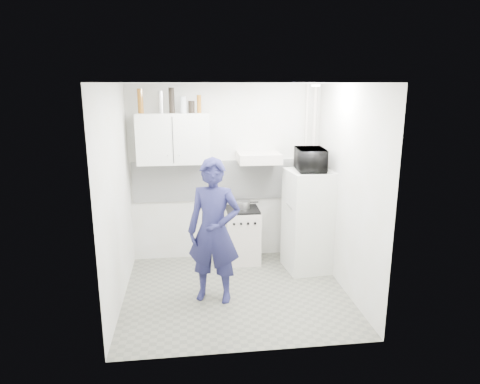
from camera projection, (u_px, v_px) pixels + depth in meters
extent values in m
plane|color=#54554B|center=(236.00, 293.00, 5.46)|extent=(2.80, 2.80, 0.00)
plane|color=white|center=(235.00, 83.00, 4.82)|extent=(2.80, 2.80, 0.00)
plane|color=beige|center=(226.00, 173.00, 6.35)|extent=(2.80, 0.00, 2.80)
plane|color=beige|center=(116.00, 198.00, 4.97)|extent=(0.00, 2.60, 2.60)
plane|color=beige|center=(347.00, 191.00, 5.31)|extent=(0.00, 2.60, 2.60)
imported|color=#1D1D48|center=(214.00, 231.00, 5.10)|extent=(0.74, 0.60, 1.76)
cube|color=beige|center=(242.00, 236.00, 6.35)|extent=(0.49, 0.49, 0.79)
cube|color=silver|center=(308.00, 221.00, 6.01)|extent=(0.66, 0.66, 1.44)
cube|color=black|center=(242.00, 210.00, 6.25)|extent=(0.47, 0.47, 0.03)
cylinder|color=silver|center=(244.00, 205.00, 6.26)|extent=(0.19, 0.19, 0.10)
imported|color=black|center=(311.00, 160.00, 5.80)|extent=(0.57, 0.41, 0.30)
cylinder|color=brown|center=(140.00, 101.00, 5.78)|extent=(0.08, 0.08, 0.33)
cylinder|color=silver|center=(161.00, 102.00, 5.81)|extent=(0.07, 0.07, 0.30)
cylinder|color=black|center=(172.00, 100.00, 5.82)|extent=(0.08, 0.08, 0.34)
cylinder|color=#B2B7BC|center=(183.00, 105.00, 5.86)|extent=(0.09, 0.09, 0.22)
cylinder|color=black|center=(191.00, 107.00, 5.88)|extent=(0.09, 0.09, 0.17)
cylinder|color=brown|center=(199.00, 104.00, 5.88)|extent=(0.06, 0.06, 0.24)
cube|color=silver|center=(173.00, 139.00, 5.95)|extent=(1.00, 0.35, 0.70)
cube|color=beige|center=(259.00, 158.00, 6.09)|extent=(0.60, 0.50, 0.14)
cube|color=white|center=(226.00, 180.00, 6.36)|extent=(2.74, 0.03, 0.60)
cylinder|color=beige|center=(312.00, 172.00, 6.42)|extent=(0.05, 0.05, 2.60)
cylinder|color=beige|center=(305.00, 172.00, 6.41)|extent=(0.04, 0.04, 2.60)
cylinder|color=white|center=(316.00, 86.00, 5.14)|extent=(0.10, 0.10, 0.02)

